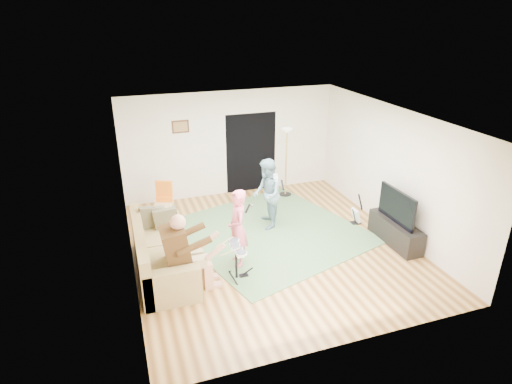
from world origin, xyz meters
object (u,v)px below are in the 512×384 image
sofa (158,257)px  guitar_spare (356,215)px  guitarist (267,194)px  torchiere_lamp (286,150)px  television (397,206)px  dining_chair (164,208)px  singer (238,228)px  tv_cabinet (395,232)px  drum_kit (236,264)px

sofa → guitar_spare: sofa is taller
guitarist → torchiere_lamp: bearing=158.1°
sofa → television: size_ratio=2.10×
torchiere_lamp → dining_chair: bearing=-171.4°
sofa → torchiere_lamp: 4.52m
sofa → singer: 1.55m
sofa → tv_cabinet: 4.83m
sofa → dining_chair: (0.37, 2.10, 0.02)m
sofa → dining_chair: 2.13m
singer → television: 3.30m
guitarist → tv_cabinet: guitarist is taller
sofa → drum_kit: size_ratio=3.40×
sofa → tv_cabinet: size_ratio=1.66×
sofa → drum_kit: bearing=-26.5°
drum_kit → dining_chair: bearing=108.8°
sofa → tv_cabinet: (4.80, -0.47, -0.06)m
sofa → guitarist: guitarist is taller
guitar_spare → television: (0.26, -1.02, 0.64)m
sofa → torchiere_lamp: (3.59, 2.59, 0.92)m
guitar_spare → dining_chair: bearing=159.5°
sofa → dining_chair: bearing=80.0°
guitar_spare → television: television is taller
drum_kit → television: (3.45, 0.18, 0.55)m
tv_cabinet → torchiere_lamp: bearing=111.6°
guitarist → tv_cabinet: bearing=69.6°
drum_kit → television: television is taller
drum_kit → tv_cabinet: (3.50, 0.18, -0.05)m
sofa → television: television is taller
guitar_spare → television: 1.24m
drum_kit → singer: bearing=70.0°
singer → dining_chair: size_ratio=1.63×
singer → guitar_spare: size_ratio=2.09×
sofa → guitarist: 2.77m
torchiere_lamp → tv_cabinet: torchiere_lamp is taller
guitarist → television: bearing=69.0°
television → singer: bearing=175.1°
singer → guitarist: guitarist is taller
guitar_spare → torchiere_lamp: bearing=113.9°
guitar_spare → drum_kit: bearing=-159.4°
sofa → drum_kit: 1.46m
drum_kit → guitar_spare: bearing=20.6°
dining_chair → guitar_spare: bearing=0.5°
guitarist → guitar_spare: guitarist is taller
torchiere_lamp → tv_cabinet: size_ratio=1.28×
drum_kit → tv_cabinet: 3.50m
torchiere_lamp → guitar_spare: bearing=-66.1°
guitarist → guitar_spare: size_ratio=2.17×
torchiere_lamp → singer: bearing=-127.4°
singer → guitar_spare: bearing=107.6°
dining_chair → tv_cabinet: (4.43, -2.57, -0.08)m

